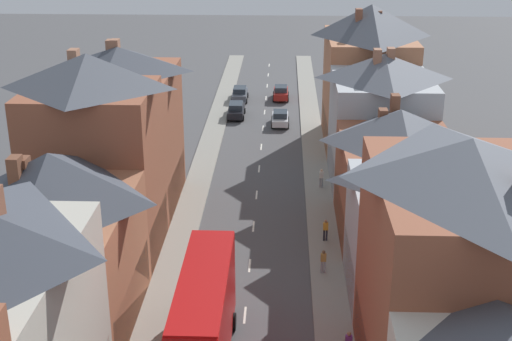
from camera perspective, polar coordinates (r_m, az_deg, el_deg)
pavement_left at (r=60.79m, az=-4.69°, el=-1.08°), size 2.20×104.00×0.14m
pavement_right at (r=60.45m, az=4.95°, el=-1.23°), size 2.20×104.00×0.14m
centre_line_dashes at (r=58.59m, az=0.04°, el=-1.96°), size 0.14×97.80×0.01m
terrace_row_left at (r=37.28m, az=-17.30°, el=-6.40°), size 8.00×50.13×14.25m
terrace_row_right at (r=43.71m, az=12.78°, el=-2.40°), size 8.00×67.34×13.71m
double_decker_bus_lead at (r=37.24m, az=-4.16°, el=-11.73°), size 2.74×10.80×5.30m
car_near_blue at (r=76.27m, az=1.95°, el=4.22°), size 1.90×3.97×1.59m
car_near_silver at (r=86.26m, az=2.00°, el=6.25°), size 1.90×4.13×1.68m
car_parked_left_a at (r=79.14m, az=-1.60°, el=4.88°), size 1.90×4.59×1.66m
car_parked_right_a at (r=85.75m, az=-1.30°, el=6.17°), size 1.90×4.46×1.67m
pedestrian_mid_right at (r=46.46m, az=5.41°, el=-7.17°), size 0.36×0.22×1.61m
pedestrian_far_left at (r=50.61m, az=5.59°, el=-4.68°), size 0.36×0.22×1.61m
pedestrian_far_right at (r=59.69m, az=5.25°, el=-0.53°), size 0.36×0.22×1.61m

